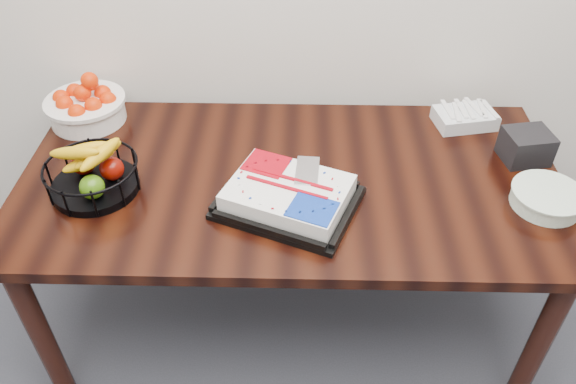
{
  "coord_description": "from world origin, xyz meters",
  "views": [
    {
      "loc": [
        0.03,
        0.54,
        1.92
      ],
      "look_at": [
        -0.0,
        1.82,
        0.83
      ],
      "focal_mm": 35.0,
      "sensor_mm": 36.0,
      "label": 1
    }
  ],
  "objects_px": {
    "cake_tray": "(288,196)",
    "fruit_basket": "(92,174)",
    "napkin_box": "(526,146)",
    "plate_stack": "(547,198)",
    "table": "(290,195)",
    "tangerine_bowl": "(85,102)"
  },
  "relations": [
    {
      "from": "tangerine_bowl",
      "to": "fruit_basket",
      "type": "height_order",
      "value": "tangerine_bowl"
    },
    {
      "from": "table",
      "to": "cake_tray",
      "type": "xyz_separation_m",
      "value": [
        -0.0,
        -0.15,
        0.12
      ]
    },
    {
      "from": "cake_tray",
      "to": "napkin_box",
      "type": "height_order",
      "value": "napkin_box"
    },
    {
      "from": "cake_tray",
      "to": "plate_stack",
      "type": "bearing_deg",
      "value": 1.47
    },
    {
      "from": "plate_stack",
      "to": "napkin_box",
      "type": "bearing_deg",
      "value": 89.9
    },
    {
      "from": "table",
      "to": "fruit_basket",
      "type": "xyz_separation_m",
      "value": [
        -0.63,
        -0.09,
        0.15
      ]
    },
    {
      "from": "plate_stack",
      "to": "table",
      "type": "bearing_deg",
      "value": 170.93
    },
    {
      "from": "fruit_basket",
      "to": "plate_stack",
      "type": "xyz_separation_m",
      "value": [
        1.43,
        -0.04,
        -0.04
      ]
    },
    {
      "from": "cake_tray",
      "to": "tangerine_bowl",
      "type": "height_order",
      "value": "tangerine_bowl"
    },
    {
      "from": "cake_tray",
      "to": "table",
      "type": "bearing_deg",
      "value": 88.75
    },
    {
      "from": "table",
      "to": "plate_stack",
      "type": "relative_size",
      "value": 8.06
    },
    {
      "from": "fruit_basket",
      "to": "plate_stack",
      "type": "relative_size",
      "value": 1.32
    },
    {
      "from": "tangerine_bowl",
      "to": "plate_stack",
      "type": "relative_size",
      "value": 1.32
    },
    {
      "from": "fruit_basket",
      "to": "plate_stack",
      "type": "bearing_deg",
      "value": -1.65
    },
    {
      "from": "tangerine_bowl",
      "to": "fruit_basket",
      "type": "xyz_separation_m",
      "value": [
        0.14,
        -0.4,
        -0.02
      ]
    },
    {
      "from": "plate_stack",
      "to": "napkin_box",
      "type": "height_order",
      "value": "napkin_box"
    },
    {
      "from": "cake_tray",
      "to": "fruit_basket",
      "type": "distance_m",
      "value": 0.63
    },
    {
      "from": "table",
      "to": "napkin_box",
      "type": "distance_m",
      "value": 0.82
    },
    {
      "from": "napkin_box",
      "to": "fruit_basket",
      "type": "bearing_deg",
      "value": -172.07
    },
    {
      "from": "tangerine_bowl",
      "to": "cake_tray",
      "type": "bearing_deg",
      "value": -31.36
    },
    {
      "from": "tangerine_bowl",
      "to": "plate_stack",
      "type": "bearing_deg",
      "value": -15.86
    },
    {
      "from": "plate_stack",
      "to": "fruit_basket",
      "type": "bearing_deg",
      "value": 178.35
    }
  ]
}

